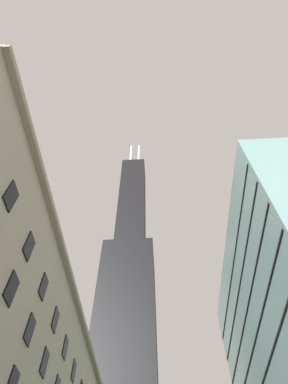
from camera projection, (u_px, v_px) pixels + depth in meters
dark_skyscraper at (125, 351)px, 89.50m from camera, size 25.31×25.31×177.31m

